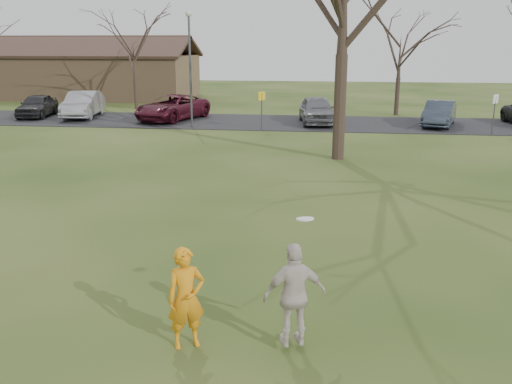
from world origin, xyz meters
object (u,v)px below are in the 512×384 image
car_2 (173,107)px  catching_play (295,295)px  player_defender (186,298)px  car_5 (439,113)px  car_4 (317,110)px  car_0 (37,105)px  building (74,74)px  lamp_post (190,55)px  car_1 (83,104)px

car_2 → catching_play: catching_play is taller
player_defender → car_5: bearing=44.8°
player_defender → car_4: (1.51, 24.71, 0.00)m
car_5 → car_0: bearing=-165.1°
player_defender → building: (-19.40, 37.93, 1.11)m
player_defender → lamp_post: lamp_post is taller
car_2 → car_4: 8.76m
car_4 → building: building is taller
car_0 → building: (-3.26, 12.56, 1.18)m
car_2 → building: 17.73m
car_1 → lamp_post: 8.90m
building → lamp_post: (14.00, -15.50, 2.04)m
car_4 → lamp_post: (-6.91, -2.28, 3.14)m
catching_play → lamp_post: 23.64m
car_4 → catching_play: 24.63m
car_2 → car_5: car_2 is taller
player_defender → car_1: size_ratio=0.34×
player_defender → car_5: (8.41, 24.58, -0.09)m
car_1 → car_4: bearing=-12.5°
car_0 → catching_play: 30.94m
car_1 → catching_play: size_ratio=2.36×
car_4 → player_defender: bearing=-100.6°
player_defender → car_2: player_defender is taller
car_5 → player_defender: bearing=-92.2°
car_1 → lamp_post: bearing=-31.0°
player_defender → car_4: size_ratio=0.36×
car_0 → catching_play: size_ratio=2.02×
car_1 → car_2: (5.91, -0.42, -0.05)m
catching_play → lamp_post: lamp_post is taller
car_1 → building: (-6.25, 12.43, 1.09)m
car_5 → building: 30.87m
car_1 → car_5: 21.58m
car_0 → building: bearing=95.6°
car_2 → car_4: size_ratio=1.16×
catching_play → building: size_ratio=0.10×
building → player_defender: bearing=-62.9°
car_4 → lamp_post: size_ratio=0.74×
car_4 → catching_play: bearing=-96.7°
car_1 → car_4: 14.68m
building → lamp_post: bearing=-47.9°
car_0 → lamp_post: 11.59m
player_defender → catching_play: size_ratio=0.80×
catching_play → car_2: bearing=109.7°
car_5 → lamp_post: 14.34m
car_0 → car_1: bearing=-6.5°
lamp_post → car_1: bearing=158.4°
player_defender → car_5: player_defender is taller
car_5 → lamp_post: size_ratio=0.68×
car_2 → car_4: car_4 is taller
car_4 → car_5: bearing=-8.3°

